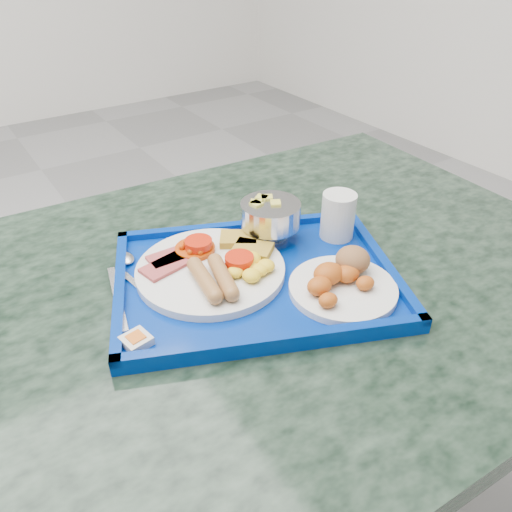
{
  "coord_description": "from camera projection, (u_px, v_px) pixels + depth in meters",
  "views": [
    {
      "loc": [
        0.16,
        -1.19,
        1.31
      ],
      "look_at": [
        0.53,
        -0.65,
        0.87
      ],
      "focal_mm": 35.0,
      "sensor_mm": 36.0,
      "label": 1
    }
  ],
  "objects": [
    {
      "name": "table",
      "position": [
        236.0,
        374.0,
        0.93
      ],
      "size": [
        1.35,
        0.94,
        0.82
      ],
      "rotation": [
        0.0,
        0.0,
        -0.06
      ],
      "color": "slate",
      "rests_on": "floor"
    },
    {
      "name": "juice_cup",
      "position": [
        338.0,
        214.0,
        0.89
      ],
      "size": [
        0.06,
        0.06,
        0.08
      ],
      "color": "silver",
      "rests_on": "tray"
    },
    {
      "name": "jam_packet",
      "position": [
        136.0,
        341.0,
        0.68
      ],
      "size": [
        0.04,
        0.04,
        0.01
      ],
      "rotation": [
        0.0,
        0.0,
        0.17
      ],
      "color": "silver",
      "rests_on": "tray"
    },
    {
      "name": "spoon",
      "position": [
        129.0,
        266.0,
        0.83
      ],
      "size": [
        0.04,
        0.17,
        0.01
      ],
      "rotation": [
        0.0,
        0.0,
        0.13
      ],
      "color": "#B9B9BB",
      "rests_on": "tray"
    },
    {
      "name": "tray",
      "position": [
        256.0,
        279.0,
        0.81
      ],
      "size": [
        0.54,
        0.48,
        0.03
      ],
      "rotation": [
        0.0,
        0.0,
        -0.4
      ],
      "color": "navy",
      "rests_on": "table"
    },
    {
      "name": "bread_plate",
      "position": [
        342.0,
        280.0,
        0.77
      ],
      "size": [
        0.17,
        0.17,
        0.06
      ],
      "rotation": [
        0.0,
        0.0,
        -0.05
      ],
      "color": "silver",
      "rests_on": "tray"
    },
    {
      "name": "fruit_bowl",
      "position": [
        270.0,
        215.0,
        0.88
      ],
      "size": [
        0.11,
        0.11,
        0.07
      ],
      "color": "#B9B9BB",
      "rests_on": "tray"
    },
    {
      "name": "main_plate",
      "position": [
        215.0,
        266.0,
        0.81
      ],
      "size": [
        0.24,
        0.24,
        0.04
      ],
      "rotation": [
        0.0,
        0.0,
        -0.3
      ],
      "color": "silver",
      "rests_on": "tray"
    },
    {
      "name": "knife",
      "position": [
        117.0,
        298.0,
        0.76
      ],
      "size": [
        0.05,
        0.16,
        0.0
      ],
      "primitive_type": "cube",
      "rotation": [
        0.0,
        0.0,
        -0.24
      ],
      "color": "#B9B9BB",
      "rests_on": "tray"
    }
  ]
}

